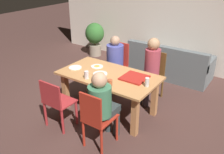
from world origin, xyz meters
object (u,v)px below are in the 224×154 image
at_px(person_0, 114,59).
at_px(drinking_glass_1, 87,75).
at_px(dining_table, 109,81).
at_px(drinking_glass_0, 110,83).
at_px(chair_3, 56,102).
at_px(pizza_box_0, 134,78).
at_px(person_1, 151,65).
at_px(plate_2, 100,74).
at_px(drinking_glass_2, 147,82).
at_px(person_2, 102,102).
at_px(potted_plant, 95,36).
at_px(chair_2, 96,118).
at_px(couch, 169,65).
at_px(chair_0, 118,64).
at_px(plate_0, 97,66).
at_px(plate_1, 75,68).
at_px(chair_1, 153,74).

bearing_deg(person_0, drinking_glass_1, -79.65).
xyz_separation_m(dining_table, drinking_glass_0, (0.28, -0.36, 0.19)).
distance_m(chair_3, pizza_box_0, 1.34).
height_order(person_0, drinking_glass_1, person_0).
bearing_deg(pizza_box_0, person_1, 92.32).
distance_m(plate_2, drinking_glass_2, 0.89).
relative_size(person_2, potted_plant, 1.23).
bearing_deg(chair_2, couch, 92.41).
height_order(chair_2, drinking_glass_2, chair_2).
height_order(chair_0, drinking_glass_2, chair_0).
bearing_deg(chair_2, potted_plant, 128.55).
bearing_deg(couch, person_1, -84.44).
bearing_deg(pizza_box_0, chair_0, 137.31).
bearing_deg(couch, pizza_box_0, -85.54).
bearing_deg(dining_table, plate_0, 157.83).
bearing_deg(plate_1, drinking_glass_0, -14.59).
bearing_deg(drinking_glass_0, chair_3, -142.78).
bearing_deg(plate_1, chair_3, -70.55).
height_order(person_2, couch, person_2).
height_order(chair_1, plate_1, chair_1).
height_order(plate_0, drinking_glass_0, drinking_glass_0).
bearing_deg(person_0, potted_plant, 138.50).
xyz_separation_m(person_1, pizza_box_0, (0.03, -0.67, 0.01)).
bearing_deg(person_2, couch, 92.54).
bearing_deg(person_2, plate_0, 131.33).
height_order(person_2, plate_0, person_2).
xyz_separation_m(person_0, plate_1, (-0.27, -0.86, 0.05)).
relative_size(chair_1, chair_3, 1.10).
xyz_separation_m(chair_0, plate_2, (0.28, -0.98, 0.21)).
height_order(plate_0, couch, couch).
height_order(chair_0, couch, chair_0).
distance_m(chair_3, couch, 3.04).
bearing_deg(chair_3, person_1, 63.61).
height_order(chair_2, drinking_glass_0, chair_2).
xyz_separation_m(pizza_box_0, drinking_glass_2, (0.31, -0.14, 0.06)).
xyz_separation_m(pizza_box_0, potted_plant, (-2.50, 2.09, -0.18)).
xyz_separation_m(chair_0, drinking_glass_1, (0.20, -1.25, 0.27)).
distance_m(drinking_glass_1, potted_plant, 3.16).
xyz_separation_m(person_1, person_2, (0.00, -1.53, -0.04)).
xyz_separation_m(person_1, drinking_glass_1, (-0.63, -1.13, 0.07)).
height_order(person_0, couch, person_0).
xyz_separation_m(chair_2, plate_0, (-0.80, 1.06, 0.24)).
bearing_deg(chair_2, drinking_glass_2, 69.27).
relative_size(plate_2, drinking_glass_2, 1.74).
distance_m(plate_1, drinking_glass_1, 0.53).
relative_size(plate_1, plate_2, 0.94).
distance_m(drinking_glass_1, couch, 2.52).
distance_m(plate_1, drinking_glass_2, 1.44).
distance_m(drinking_glass_0, couch, 2.48).
relative_size(pizza_box_0, potted_plant, 0.42).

